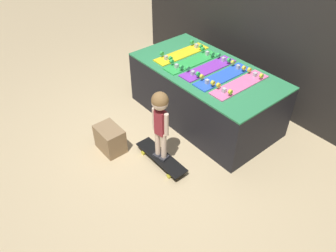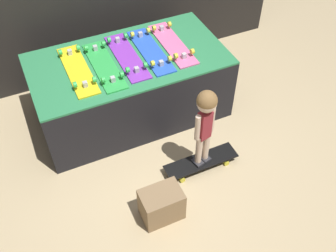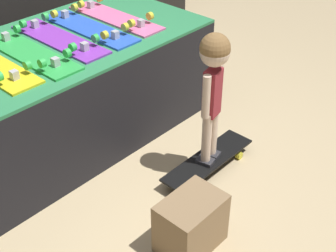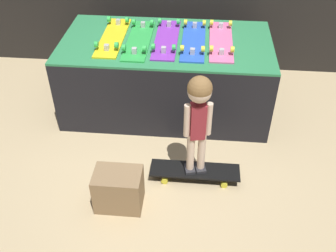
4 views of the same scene
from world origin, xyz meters
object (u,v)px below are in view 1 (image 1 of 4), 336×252
object	(u,v)px
skateboard_green_on_rack	(192,61)
storage_box	(110,139)
skateboard_purple_on_rack	(208,68)
skateboard_yellow_on_rack	(182,53)
skateboard_pink_on_rack	(240,84)
child	(160,114)
skateboard_blue_on_rack	(223,76)
skateboard_on_floor	(161,158)

from	to	relation	value
skateboard_green_on_rack	storage_box	world-z (taller)	skateboard_green_on_rack
skateboard_green_on_rack	skateboard_purple_on_rack	bearing A→B (deg)	9.16
skateboard_yellow_on_rack	skateboard_pink_on_rack	bearing A→B (deg)	0.65
skateboard_purple_on_rack	child	world-z (taller)	child
skateboard_pink_on_rack	skateboard_green_on_rack	bearing A→B (deg)	-176.22
skateboard_green_on_rack	skateboard_pink_on_rack	xyz separation A→B (m)	(0.74, 0.05, 0.00)
child	storage_box	xyz separation A→B (m)	(-0.56, -0.32, -0.54)
skateboard_yellow_on_rack	child	bearing A→B (deg)	-51.05
child	skateboard_pink_on_rack	bearing A→B (deg)	68.62
skateboard_yellow_on_rack	child	xyz separation A→B (m)	(0.82, -1.01, -0.03)
skateboard_yellow_on_rack	storage_box	distance (m)	1.48
skateboard_purple_on_rack	skateboard_blue_on_rack	xyz separation A→B (m)	(0.25, -0.01, 0.00)
skateboard_yellow_on_rack	skateboard_blue_on_rack	bearing A→B (deg)	-0.30
skateboard_yellow_on_rack	child	size ratio (longest dim) A/B	0.92
skateboard_blue_on_rack	child	distance (m)	1.01
skateboard_blue_on_rack	child	size ratio (longest dim) A/B	0.92
skateboard_yellow_on_rack	skateboard_green_on_rack	distance (m)	0.25
skateboard_yellow_on_rack	skateboard_on_floor	size ratio (longest dim) A/B	1.11
skateboard_pink_on_rack	storage_box	distance (m)	1.63
storage_box	child	bearing A→B (deg)	30.12
skateboard_on_floor	child	distance (m)	0.62
skateboard_pink_on_rack	child	xyz separation A→B (m)	(-0.17, -1.02, -0.03)
skateboard_blue_on_rack	skateboard_on_floor	bearing A→B (deg)	-85.63
skateboard_green_on_rack	child	bearing A→B (deg)	-59.63
skateboard_blue_on_rack	skateboard_pink_on_rack	distance (m)	0.25
skateboard_yellow_on_rack	skateboard_on_floor	distance (m)	1.46
skateboard_pink_on_rack	child	distance (m)	1.04
skateboard_yellow_on_rack	skateboard_green_on_rack	world-z (taller)	same
skateboard_pink_on_rack	storage_box	size ratio (longest dim) A/B	2.29
skateboard_green_on_rack	skateboard_blue_on_rack	bearing A→B (deg)	3.92
skateboard_purple_on_rack	child	size ratio (longest dim) A/B	0.92
child	storage_box	distance (m)	0.84
skateboard_green_on_rack	child	xyz separation A→B (m)	(0.57, -0.97, -0.03)
skateboard_purple_on_rack	skateboard_pink_on_rack	world-z (taller)	same
skateboard_green_on_rack	skateboard_blue_on_rack	size ratio (longest dim) A/B	1.00
skateboard_green_on_rack	skateboard_purple_on_rack	distance (m)	0.25
skateboard_yellow_on_rack	skateboard_green_on_rack	xyz separation A→B (m)	(0.25, -0.04, 0.00)
skateboard_green_on_rack	child	distance (m)	1.13
skateboard_blue_on_rack	skateboard_on_floor	distance (m)	1.21
skateboard_green_on_rack	storage_box	bearing A→B (deg)	-89.40
skateboard_blue_on_rack	skateboard_pink_on_rack	size ratio (longest dim) A/B	1.00
skateboard_yellow_on_rack	skateboard_pink_on_rack	world-z (taller)	same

